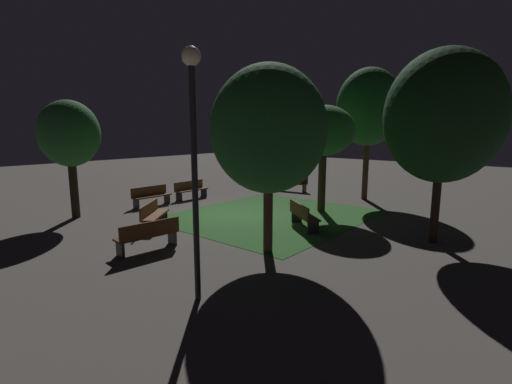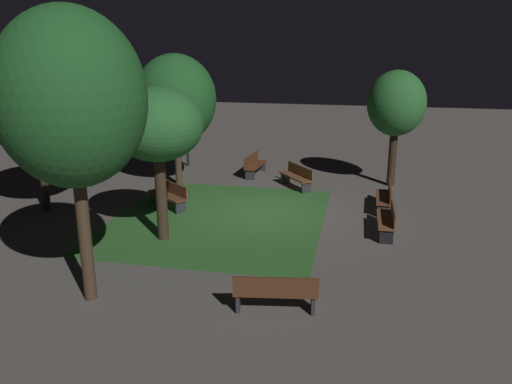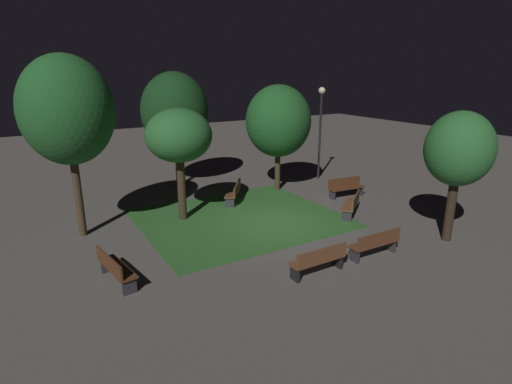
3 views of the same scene
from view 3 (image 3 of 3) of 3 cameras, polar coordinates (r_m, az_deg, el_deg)
The scene contains 14 objects.
ground_plane at distance 15.90m, azimuth 2.77°, elevation -4.53°, with size 60.00×60.00×0.00m, color #56514C.
grass_lawn at distance 16.51m, azimuth -2.32°, elevation -3.67°, with size 7.70×6.73×0.01m, color #2D6028.
bench_lawn_edge at distance 12.12m, azimuth 8.81°, elevation -9.34°, with size 1.81×0.50×0.88m.
bench_front_right at distance 13.58m, azimuth 16.40°, elevation -6.88°, with size 1.81×0.50×0.88m.
bench_near_trees at distance 12.19m, azimuth -19.21°, elevation -9.97°, with size 0.74×1.85×0.88m.
bench_back_row at distance 17.15m, azimuth 13.31°, elevation -1.65°, with size 1.71×1.49×0.88m.
bench_path_side at distance 18.39m, azimuth -3.06°, elevation 0.04°, with size 1.46×1.73×0.88m.
bench_by_lamp at distance 19.59m, azimuth 12.45°, elevation 0.72°, with size 1.84×0.65×0.88m.
tree_tall_center at distance 15.87m, azimuth -10.77°, elevation 7.64°, with size 2.55×2.55×4.40m.
tree_near_wall at distance 19.72m, azimuth 3.14°, elevation 9.85°, with size 3.12×3.12×5.12m.
tree_left_canopy at distance 20.86m, azimuth -11.31°, elevation 10.97°, with size 3.31×3.31×5.70m.
tree_back_right at distance 15.15m, azimuth -24.94°, elevation 10.24°, with size 3.06×3.06×6.30m.
tree_lawn_side at distance 15.10m, azimuth 26.56°, elevation 5.29°, with size 2.22×2.22×4.51m.
lamp_post_near_wall at distance 22.19m, azimuth 9.05°, elevation 10.18°, with size 0.36×0.36×4.89m.
Camera 3 is at (-8.20, -12.33, 5.79)m, focal length 28.56 mm.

